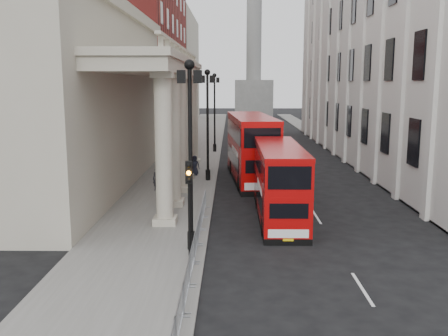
# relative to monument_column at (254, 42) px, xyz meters

# --- Properties ---
(ground) EXTENTS (260.00, 260.00, 0.00)m
(ground) POSITION_rel_monument_column_xyz_m (-6.00, -92.00, -15.98)
(ground) COLOR black
(ground) RESTS_ON ground
(sidewalk_west) EXTENTS (6.00, 140.00, 0.12)m
(sidewalk_west) POSITION_rel_monument_column_xyz_m (-9.00, -62.00, -15.92)
(sidewalk_west) COLOR slate
(sidewalk_west) RESTS_ON ground
(sidewalk_east) EXTENTS (3.00, 140.00, 0.12)m
(sidewalk_east) POSITION_rel_monument_column_xyz_m (7.50, -62.00, -15.92)
(sidewalk_east) COLOR slate
(sidewalk_east) RESTS_ON ground
(kerb) EXTENTS (0.20, 140.00, 0.14)m
(kerb) POSITION_rel_monument_column_xyz_m (-6.05, -62.00, -15.91)
(kerb) COLOR slate
(kerb) RESTS_ON ground
(portico_building) EXTENTS (9.00, 28.00, 12.00)m
(portico_building) POSITION_rel_monument_column_xyz_m (-16.50, -74.00, -9.98)
(portico_building) COLOR #A9A38E
(portico_building) RESTS_ON ground
(brick_building) EXTENTS (9.00, 32.00, 22.00)m
(brick_building) POSITION_rel_monument_column_xyz_m (-16.50, -44.00, -4.98)
(brick_building) COLOR maroon
(brick_building) RESTS_ON ground
(west_building_far) EXTENTS (9.00, 30.00, 20.00)m
(west_building_far) POSITION_rel_monument_column_xyz_m (-16.50, -12.00, -5.98)
(west_building_far) COLOR #A9A38E
(west_building_far) RESTS_ON ground
(east_building) EXTENTS (8.00, 55.00, 25.00)m
(east_building) POSITION_rel_monument_column_xyz_m (10.00, -60.00, -3.48)
(east_building) COLOR beige
(east_building) RESTS_ON ground
(monument_column) EXTENTS (8.00, 8.00, 54.20)m
(monument_column) POSITION_rel_monument_column_xyz_m (0.00, 0.00, 0.00)
(monument_column) COLOR #60605E
(monument_column) RESTS_ON ground
(lamp_post_south) EXTENTS (1.05, 0.44, 8.32)m
(lamp_post_south) POSITION_rel_monument_column_xyz_m (-6.60, -88.00, -11.07)
(lamp_post_south) COLOR black
(lamp_post_south) RESTS_ON sidewalk_west
(lamp_post_mid) EXTENTS (1.05, 0.44, 8.32)m
(lamp_post_mid) POSITION_rel_monument_column_xyz_m (-6.60, -72.00, -11.07)
(lamp_post_mid) COLOR black
(lamp_post_mid) RESTS_ON sidewalk_west
(lamp_post_north) EXTENTS (1.05, 0.44, 8.32)m
(lamp_post_north) POSITION_rel_monument_column_xyz_m (-6.60, -56.00, -11.07)
(lamp_post_north) COLOR black
(lamp_post_north) RESTS_ON sidewalk_west
(traffic_light) EXTENTS (0.28, 0.33, 4.30)m
(traffic_light) POSITION_rel_monument_column_xyz_m (-6.50, -90.02, -12.88)
(traffic_light) COLOR black
(traffic_light) RESTS_ON sidewalk_west
(crowd_barriers) EXTENTS (0.50, 18.75, 1.10)m
(crowd_barriers) POSITION_rel_monument_column_xyz_m (-6.35, -89.78, -15.31)
(crowd_barriers) COLOR gray
(crowd_barriers) RESTS_ON sidewalk_west
(bus_near) EXTENTS (2.33, 9.47, 4.09)m
(bus_near) POSITION_rel_monument_column_xyz_m (-2.18, -82.44, -13.85)
(bus_near) COLOR #A80708
(bus_near) RESTS_ON ground
(bus_far) EXTENTS (3.74, 11.74, 4.99)m
(bus_far) POSITION_rel_monument_column_xyz_m (-3.28, -71.40, -13.38)
(bus_far) COLOR #AE0808
(bus_far) RESTS_ON ground
(pedestrian_a) EXTENTS (0.58, 0.39, 1.59)m
(pedestrian_a) POSITION_rel_monument_column_xyz_m (-9.94, -75.72, -15.06)
(pedestrian_a) COLOR black
(pedestrian_a) RESTS_ON sidewalk_west
(pedestrian_b) EXTENTS (0.96, 0.79, 1.82)m
(pedestrian_b) POSITION_rel_monument_column_xyz_m (-9.03, -71.84, -14.95)
(pedestrian_b) COLOR black
(pedestrian_b) RESTS_ON sidewalk_west
(pedestrian_c) EXTENTS (0.82, 0.57, 1.59)m
(pedestrian_c) POSITION_rel_monument_column_xyz_m (-7.75, -70.00, -15.07)
(pedestrian_c) COLOR black
(pedestrian_c) RESTS_ON sidewalk_west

